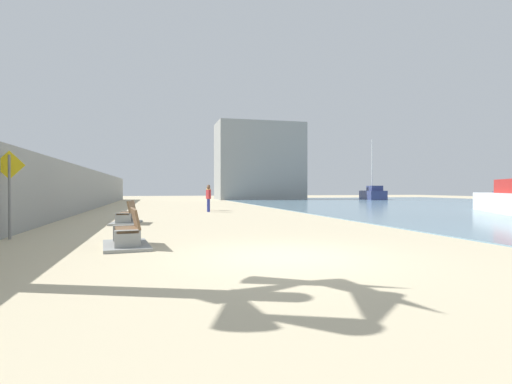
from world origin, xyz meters
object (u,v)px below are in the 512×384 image
object	(u,v)px
bench_near	(127,238)
pedestrian_sign	(9,184)
person_walking	(209,195)
boat_far_left	(373,194)
person_standing	(208,197)
bench_far	(127,218)

from	to	relation	value
bench_near	pedestrian_sign	xyz separation A→B (m)	(-3.44, 2.42, 1.39)
person_walking	boat_far_left	xyz separation A→B (m)	(25.06, 21.37, -0.24)
bench_near	boat_far_left	size ratio (longest dim) A/B	0.27
boat_far_left	pedestrian_sign	size ratio (longest dim) A/B	3.14
person_standing	pedestrian_sign	distance (m)	14.52
bench_near	boat_far_left	world-z (taller)	boat_far_left
bench_near	person_walking	xyz separation A→B (m)	(4.22, 16.54, 0.80)
person_walking	person_standing	bearing A→B (deg)	-97.42
person_standing	bench_far	bearing A→B (deg)	-119.99
person_walking	pedestrian_sign	distance (m)	16.08
boat_far_left	bench_near	bearing A→B (deg)	-127.68
person_standing	bench_near	bearing A→B (deg)	-105.08
bench_near	person_standing	world-z (taller)	person_standing
boat_far_left	pedestrian_sign	bearing A→B (deg)	-132.67
pedestrian_sign	bench_near	bearing A→B (deg)	-35.09
person_walking	boat_far_left	size ratio (longest dim) A/B	0.22
bench_near	bench_far	bearing A→B (deg)	93.87
bench_far	person_standing	distance (m)	9.01
bench_near	boat_far_left	bearing A→B (deg)	52.32
person_standing	pedestrian_sign	xyz separation A→B (m)	(-7.45, -12.45, 0.64)
bench_near	person_walking	distance (m)	17.09
bench_far	person_standing	world-z (taller)	person_standing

